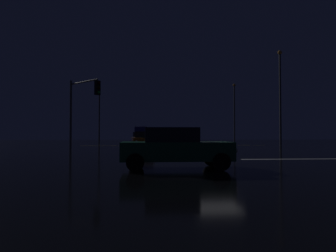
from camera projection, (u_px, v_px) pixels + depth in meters
The scene contains 15 objects.
ground at pixel (216, 161), 16.04m from camera, with size 120.00×120.00×0.10m, color black.
stop_line_north at pixel (189, 150), 25.17m from camera, with size 0.35×15.78×0.01m.
centre_line_ns at pixel (175, 145), 36.73m from camera, with size 22.00×0.15×0.01m.
sedan_orange at pixel (144, 140), 27.89m from camera, with size 2.02×4.33×1.57m.
sedan_white at pixel (141, 139), 33.64m from camera, with size 2.02×4.33×1.57m.
sedan_gray at pixel (140, 138), 39.98m from camera, with size 2.02×4.33×1.57m.
sedan_red at pixel (140, 138), 45.27m from camera, with size 2.02×4.33×1.57m.
sedan_silver at pixel (140, 138), 51.34m from camera, with size 2.02×4.33×1.57m.
sedan_black at pixel (142, 137), 56.85m from camera, with size 2.02×4.33×1.57m.
box_truck at pixel (141, 133), 64.46m from camera, with size 2.68×8.28×3.08m.
sedan_green_crossing at pixel (175, 148), 11.93m from camera, with size 4.33×2.02×1.57m.
traffic_signal_nw at pixel (82, 101), 23.90m from camera, with size 2.78×2.78×5.66m.
streetlamp_right_far at pixel (234, 109), 47.66m from camera, with size 0.44×0.44×9.16m.
streetlamp_right_near at pixel (280, 92), 31.73m from camera, with size 0.44×0.44×9.97m.
streetlamp_left_far at pixel (99, 110), 46.01m from camera, with size 0.44×0.44×8.42m.
Camera 1 is at (-3.75, -15.83, 1.31)m, focal length 33.11 mm.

